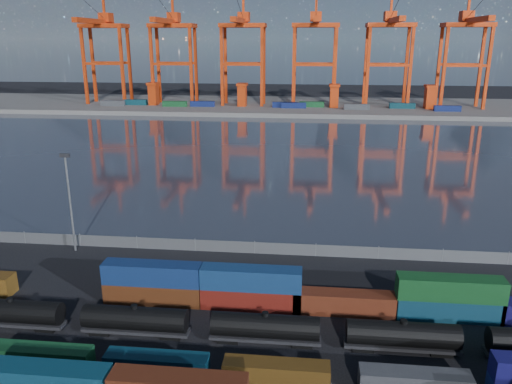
# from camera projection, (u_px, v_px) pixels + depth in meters

# --- Properties ---
(ground) EXTENTS (700.00, 700.00, 0.00)m
(ground) POSITION_uv_depth(u_px,v_px,m) (228.00, 356.00, 55.76)
(ground) COLOR black
(ground) RESTS_ON ground
(harbor_water) EXTENTS (700.00, 700.00, 0.00)m
(harbor_water) POSITION_uv_depth(u_px,v_px,m) (281.00, 152.00, 155.55)
(harbor_water) COLOR #282E3A
(harbor_water) RESTS_ON ground
(far_quay) EXTENTS (700.00, 70.00, 2.00)m
(far_quay) POSITION_uv_depth(u_px,v_px,m) (293.00, 106.00, 255.05)
(far_quay) COLOR #514F4C
(far_quay) RESTS_ON ground
(container_row_mid) EXTENTS (140.91, 2.23, 4.74)m
(container_row_mid) POSITION_uv_depth(u_px,v_px,m) (164.00, 362.00, 52.15)
(container_row_mid) COLOR #46484B
(container_row_mid) RESTS_ON ground
(container_row_north) EXTENTS (141.79, 2.66, 5.68)m
(container_row_north) POSITION_uv_depth(u_px,v_px,m) (272.00, 292.00, 64.83)
(container_row_north) COLOR navy
(container_row_north) RESTS_ON ground
(tanker_string) EXTENTS (121.45, 2.78, 3.98)m
(tanker_string) POSITION_uv_depth(u_px,v_px,m) (73.00, 316.00, 59.94)
(tanker_string) COLOR black
(tanker_string) RESTS_ON ground
(waterfront_fence) EXTENTS (160.12, 0.12, 2.20)m
(waterfront_fence) POSITION_uv_depth(u_px,v_px,m) (255.00, 248.00, 82.07)
(waterfront_fence) COLOR #595B5E
(waterfront_fence) RESTS_ON ground
(yard_light_mast) EXTENTS (1.60, 0.40, 16.60)m
(yard_light_mast) POSITION_uv_depth(u_px,v_px,m) (70.00, 198.00, 80.77)
(yard_light_mast) COLOR slate
(yard_light_mast) RESTS_ON ground
(gantry_cranes) EXTENTS (197.30, 42.82, 57.99)m
(gantry_cranes) POSITION_uv_depth(u_px,v_px,m) (279.00, 35.00, 239.43)
(gantry_cranes) COLOR #BF320D
(gantry_cranes) RESTS_ON ground
(quay_containers) EXTENTS (172.58, 10.99, 2.60)m
(quay_containers) POSITION_uv_depth(u_px,v_px,m) (270.00, 105.00, 241.67)
(quay_containers) COLOR navy
(quay_containers) RESTS_ON far_quay
(straddle_carriers) EXTENTS (140.00, 7.00, 11.10)m
(straddle_carriers) POSITION_uv_depth(u_px,v_px,m) (288.00, 95.00, 243.79)
(straddle_carriers) COLOR #BF320D
(straddle_carriers) RESTS_ON far_quay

